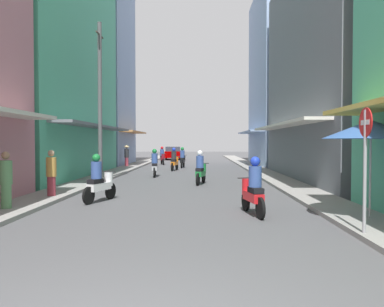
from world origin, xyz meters
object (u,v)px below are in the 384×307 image
at_px(motorbike_black, 183,158).
at_px(motorbike_orange, 174,160).
at_px(motorbike_silver, 155,164).
at_px(motorbike_white, 100,180).
at_px(pedestrian_midway, 51,175).
at_px(pedestrian_crossing, 6,182).
at_px(pedestrian_far, 127,155).
at_px(motorbike_maroon, 162,156).
at_px(utility_pole, 100,101).
at_px(street_sign_no_entry, 365,154).
at_px(vendor_umbrella, 371,129).
at_px(parked_car, 173,153).
at_px(motorbike_green, 201,169).
at_px(motorbike_red, 253,189).

xyz_separation_m(motorbike_black, motorbike_orange, (-0.42, -3.03, 0.00)).
bearing_deg(motorbike_silver, motorbike_white, -94.46).
distance_m(motorbike_white, pedestrian_midway, 1.89).
xyz_separation_m(pedestrian_crossing, pedestrian_far, (-0.30, 19.05, 0.13)).
bearing_deg(motorbike_maroon, utility_pole, -95.77).
bearing_deg(pedestrian_crossing, motorbike_orange, 77.25).
bearing_deg(motorbike_white, street_sign_no_entry, -35.30).
bearing_deg(motorbike_white, pedestrian_far, 97.94).
height_order(vendor_umbrella, street_sign_no_entry, street_sign_no_entry).
xyz_separation_m(pedestrian_crossing, vendor_umbrella, (9.47, -1.18, 1.41)).
bearing_deg(vendor_umbrella, motorbike_orange, 108.92).
height_order(motorbike_maroon, vendor_umbrella, vendor_umbrella).
distance_m(motorbike_black, pedestrian_crossing, 19.38).
bearing_deg(parked_car, pedestrian_midway, -93.84).
distance_m(motorbike_green, vendor_umbrella, 9.54).
relative_size(motorbike_orange, street_sign_no_entry, 0.68).
bearing_deg(motorbike_black, parked_car, 97.21).
relative_size(motorbike_maroon, pedestrian_crossing, 1.05).
bearing_deg(parked_car, motorbike_maroon, -91.43).
xyz_separation_m(motorbike_black, motorbike_red, (2.76, -19.18, 0.00)).
bearing_deg(motorbike_black, motorbike_orange, -97.95).
relative_size(pedestrian_crossing, pedestrian_far, 0.97).
xyz_separation_m(motorbike_white, pedestrian_crossing, (-2.09, -1.97, 0.15)).
bearing_deg(pedestrian_far, motorbike_maroon, 59.45).
bearing_deg(motorbike_maroon, parked_car, 88.57).
distance_m(motorbike_white, utility_pole, 7.02).
relative_size(motorbike_maroon, utility_pole, 0.23).
relative_size(motorbike_maroon, motorbike_red, 0.99).
height_order(motorbike_white, utility_pole, utility_pole).
height_order(motorbike_silver, pedestrian_far, pedestrian_far).
relative_size(motorbike_silver, motorbike_white, 1.04).
xyz_separation_m(vendor_umbrella, utility_pole, (-8.92, 9.20, 1.67)).
bearing_deg(pedestrian_crossing, motorbike_maroon, 84.88).
bearing_deg(motorbike_red, parked_car, 97.79).
bearing_deg(motorbike_silver, parked_car, 91.35).
height_order(motorbike_white, pedestrian_far, pedestrian_far).
relative_size(motorbike_maroon, motorbike_orange, 0.99).
xyz_separation_m(pedestrian_crossing, pedestrian_midway, (0.28, 2.53, -0.01)).
height_order(motorbike_white, pedestrian_crossing, pedestrian_crossing).
distance_m(motorbike_red, vendor_umbrella, 3.25).
bearing_deg(motorbike_orange, pedestrian_crossing, -102.75).
relative_size(vendor_umbrella, utility_pole, 0.32).
bearing_deg(parked_car, motorbike_red, -82.21).
relative_size(parked_car, pedestrian_crossing, 2.48).
xyz_separation_m(pedestrian_midway, street_sign_no_entry, (8.41, -5.24, 0.87)).
xyz_separation_m(motorbike_silver, motorbike_maroon, (-0.74, 11.87, 0.00)).
height_order(motorbike_white, vendor_umbrella, vendor_umbrella).
bearing_deg(vendor_umbrella, motorbike_red, 160.35).
distance_m(motorbike_green, street_sign_no_entry, 10.59).
distance_m(motorbike_black, utility_pole, 11.92).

